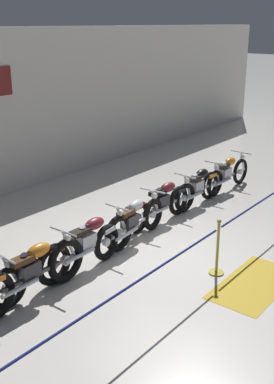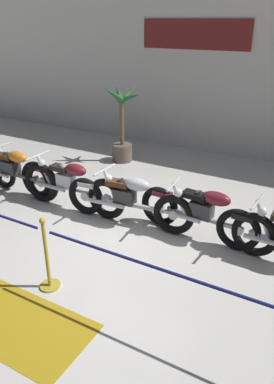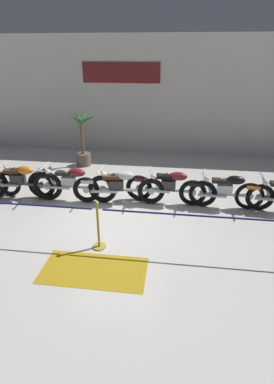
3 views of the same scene
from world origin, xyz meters
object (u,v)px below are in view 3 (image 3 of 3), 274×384
object	(u,v)px
motorcycle_silver_3	(119,187)
potted_palm_left_of_row	(83,143)
motorcycle_maroon_2	(71,184)
motorcycle_maroon_4	(171,187)
motorcycle_black_5	(227,191)
floor_banner	(94,270)
stanchion_mid_left	(99,232)
motorcycle_orange_1	(20,182)
stanchion_far_left	(31,211)

from	to	relation	value
motorcycle_silver_3	potted_palm_left_of_row	world-z (taller)	potted_palm_left_of_row
motorcycle_maroon_2	motorcycle_maroon_4	bearing A→B (deg)	3.59
motorcycle_maroon_4	motorcycle_black_5	distance (m)	1.40
motorcycle_maroon_2	floor_banner	world-z (taller)	motorcycle_maroon_2
motorcycle_maroon_2	motorcycle_black_5	size ratio (longest dim) A/B	1.04
motorcycle_black_5	floor_banner	bearing A→B (deg)	-133.75
motorcycle_maroon_2	stanchion_mid_left	size ratio (longest dim) A/B	2.32
motorcycle_maroon_2	motorcycle_silver_3	xyz separation A→B (m)	(1.26, 0.01, -0.01)
motorcycle_silver_3	motorcycle_maroon_4	xyz separation A→B (m)	(1.33, 0.16, 0.00)
motorcycle_silver_3	motorcycle_black_5	bearing A→B (deg)	1.94
motorcycle_silver_3	motorcycle_black_5	distance (m)	2.73
motorcycle_orange_1	motorcycle_black_5	xyz separation A→B (m)	(5.38, 0.16, -0.02)
motorcycle_maroon_4	stanchion_far_left	xyz separation A→B (m)	(-2.73, -2.16, 0.28)
stanchion_mid_left	floor_banner	distance (m)	0.80
potted_palm_left_of_row	stanchion_far_left	xyz separation A→B (m)	(0.35, -4.68, -0.04)
stanchion_far_left	stanchion_mid_left	distance (m)	1.42
motorcycle_maroon_4	motorcycle_black_5	size ratio (longest dim) A/B	1.01
motorcycle_maroon_2	stanchion_mid_left	xyz separation A→B (m)	(1.23, -2.00, -0.11)
motorcycle_maroon_4	floor_banner	xyz separation A→B (m)	(-1.29, -2.88, -0.45)
stanchion_far_left	floor_banner	distance (m)	1.77
motorcycle_orange_1	stanchion_mid_left	bearing A→B (deg)	-36.41
motorcycle_maroon_2	motorcycle_black_5	bearing A→B (deg)	1.41
motorcycle_silver_3	floor_banner	distance (m)	2.76
motorcycle_orange_1	stanchion_far_left	world-z (taller)	stanchion_far_left
stanchion_mid_left	motorcycle_silver_3	bearing A→B (deg)	89.00
motorcycle_maroon_2	stanchion_mid_left	world-z (taller)	stanchion_mid_left
motorcycle_orange_1	motorcycle_maroon_4	xyz separation A→B (m)	(3.98, 0.23, -0.02)
motorcycle_maroon_2	motorcycle_black_5	distance (m)	4.00
potted_palm_left_of_row	motorcycle_maroon_4	bearing A→B (deg)	-39.30
motorcycle_black_5	motorcycle_maroon_4	bearing A→B (deg)	177.34
motorcycle_orange_1	motorcycle_maroon_2	size ratio (longest dim) A/B	0.94
motorcycle_maroon_2	floor_banner	distance (m)	3.05
motorcycle_silver_3	stanchion_mid_left	size ratio (longest dim) A/B	2.28
floor_banner	motorcycle_silver_3	bearing A→B (deg)	90.65
potted_palm_left_of_row	floor_banner	world-z (taller)	potted_palm_left_of_row
motorcycle_maroon_4	stanchion_far_left	bearing A→B (deg)	-141.67
motorcycle_orange_1	motorcycle_silver_3	bearing A→B (deg)	1.55
motorcycle_maroon_2	floor_banner	bearing A→B (deg)	-64.34
stanchion_far_left	floor_banner	size ratio (longest dim) A/B	5.54
motorcycle_maroon_4	potted_palm_left_of_row	bearing A→B (deg)	140.70
motorcycle_black_5	stanchion_mid_left	size ratio (longest dim) A/B	2.23
motorcycle_orange_1	floor_banner	size ratio (longest dim) A/B	1.20
stanchion_far_left	floor_banner	bearing A→B (deg)	-26.44
stanchion_mid_left	floor_banner	xyz separation A→B (m)	(0.07, -0.72, -0.35)
motorcycle_maroon_4	potted_palm_left_of_row	xyz separation A→B (m)	(-3.08, 2.52, 0.33)
motorcycle_orange_1	stanchion_far_left	distance (m)	2.32
motorcycle_silver_3	potted_palm_left_of_row	xyz separation A→B (m)	(-1.75, 2.68, 0.33)
motorcycle_maroon_2	floor_banner	size ratio (longest dim) A/B	1.27
motorcycle_silver_3	potted_palm_left_of_row	size ratio (longest dim) A/B	1.25
motorcycle_silver_3	motorcycle_orange_1	bearing A→B (deg)	-178.45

